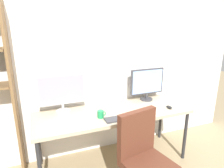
% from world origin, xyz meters
% --- Properties ---
extents(wall_back, '(4.37, 0.10, 2.60)m').
position_xyz_m(wall_back, '(0.00, 1.02, 1.30)').
color(wall_back, silver).
rests_on(wall_back, ground_plane).
extents(desk, '(1.97, 0.68, 0.74)m').
position_xyz_m(desk, '(0.00, 0.60, 0.69)').
color(desk, tan).
rests_on(desk, ground_plane).
extents(monitor_left, '(0.59, 0.18, 0.49)m').
position_xyz_m(monitor_left, '(-0.60, 0.81, 1.01)').
color(monitor_left, silver).
rests_on(monitor_left, desk).
extents(monitor_right, '(0.51, 0.18, 0.46)m').
position_xyz_m(monitor_right, '(0.60, 0.81, 0.99)').
color(monitor_right, '#38383D').
rests_on(monitor_right, desk).
extents(keyboard_main, '(0.38, 0.13, 0.02)m').
position_xyz_m(keyboard_main, '(0.00, 0.37, 0.75)').
color(keyboard_main, '#38383D').
rests_on(keyboard_main, desk).
extents(computer_mouse, '(0.06, 0.10, 0.03)m').
position_xyz_m(computer_mouse, '(0.72, 0.43, 0.76)').
color(computer_mouse, black).
rests_on(computer_mouse, desk).
extents(coffee_mug, '(0.11, 0.08, 0.09)m').
position_xyz_m(coffee_mug, '(-0.20, 0.49, 0.79)').
color(coffee_mug, '#1E8C4C').
rests_on(coffee_mug, desk).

